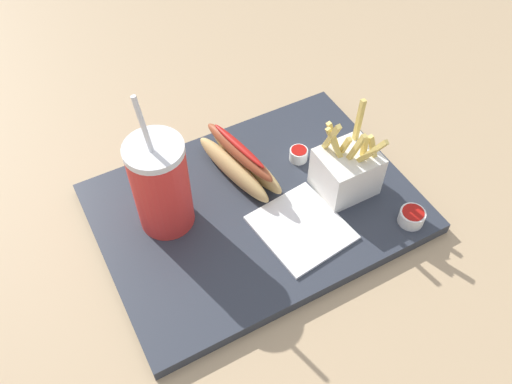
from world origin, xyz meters
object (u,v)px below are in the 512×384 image
(napkin_stack, at_px, (301,228))
(hot_dog_1, at_px, (239,162))
(ketchup_cup_1, at_px, (412,216))
(ketchup_cup_2, at_px, (299,154))
(soda_cup, at_px, (161,185))
(fries_basket, at_px, (346,170))

(napkin_stack, bearing_deg, hot_dog_1, -78.16)
(ketchup_cup_1, distance_m, napkin_stack, 0.17)
(hot_dog_1, height_order, ketchup_cup_2, hot_dog_1)
(soda_cup, xyz_separation_m, ketchup_cup_1, (-0.32, 0.18, -0.07))
(ketchup_cup_1, bearing_deg, soda_cup, -29.33)
(soda_cup, xyz_separation_m, fries_basket, (-0.27, 0.07, -0.04))
(soda_cup, relative_size, napkin_stack, 1.85)
(ketchup_cup_2, height_order, napkin_stack, ketchup_cup_2)
(soda_cup, xyz_separation_m, napkin_stack, (-0.17, 0.11, -0.08))
(napkin_stack, bearing_deg, ketchup_cup_2, -119.65)
(soda_cup, height_order, napkin_stack, soda_cup)
(soda_cup, xyz_separation_m, ketchup_cup_2, (-0.24, -0.01, -0.07))
(fries_basket, bearing_deg, ketchup_cup_1, 115.85)
(ketchup_cup_2, xyz_separation_m, napkin_stack, (0.07, 0.12, -0.01))
(soda_cup, height_order, hot_dog_1, soda_cup)
(soda_cup, distance_m, napkin_stack, 0.21)
(hot_dog_1, relative_size, ketchup_cup_1, 4.66)
(napkin_stack, bearing_deg, fries_basket, -160.03)
(soda_cup, relative_size, ketchup_cup_1, 6.25)
(hot_dog_1, xyz_separation_m, ketchup_cup_1, (-0.18, 0.21, -0.01))
(ketchup_cup_2, bearing_deg, fries_basket, 109.79)
(hot_dog_1, relative_size, napkin_stack, 1.38)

